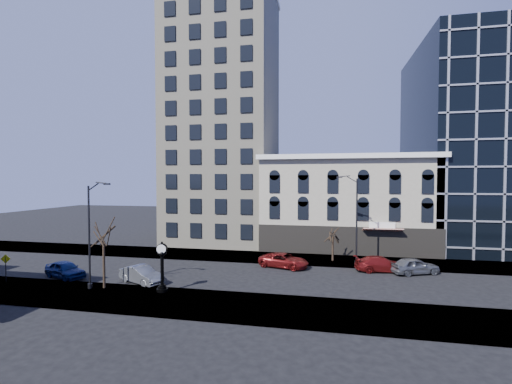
% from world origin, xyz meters
% --- Properties ---
extents(ground, '(160.00, 160.00, 0.00)m').
position_xyz_m(ground, '(0.00, 0.00, 0.00)').
color(ground, black).
rests_on(ground, ground).
extents(sidewalk_far, '(160.00, 6.00, 0.12)m').
position_xyz_m(sidewalk_far, '(0.00, 8.00, 0.06)').
color(sidewalk_far, gray).
rests_on(sidewalk_far, ground).
extents(sidewalk_near, '(160.00, 6.00, 0.12)m').
position_xyz_m(sidewalk_near, '(0.00, -8.00, 0.06)').
color(sidewalk_near, gray).
rests_on(sidewalk_near, ground).
extents(cream_tower, '(15.90, 15.40, 42.50)m').
position_xyz_m(cream_tower, '(-6.11, 18.88, 19.32)').
color(cream_tower, '#BAB296').
rests_on(cream_tower, ground).
extents(victorian_row, '(22.60, 11.19, 12.50)m').
position_xyz_m(victorian_row, '(12.00, 15.89, 6.00)').
color(victorian_row, '#A9A28B').
rests_on(victorian_row, ground).
extents(glass_office, '(20.00, 20.15, 28.00)m').
position_xyz_m(glass_office, '(32.00, 20.91, 14.00)').
color(glass_office, black).
rests_on(glass_office, ground).
extents(street_clock, '(0.94, 0.94, 4.13)m').
position_xyz_m(street_clock, '(-3.84, -6.17, 1.99)').
color(street_clock, black).
rests_on(street_clock, sidewalk_near).
extents(street_lamp_near, '(2.38, 0.55, 9.19)m').
position_xyz_m(street_lamp_near, '(-9.55, -6.70, 7.06)').
color(street_lamp_near, black).
rests_on(street_lamp_near, sidewalk_near).
extents(street_lamp_far, '(2.46, 1.09, 9.86)m').
position_xyz_m(street_lamp_far, '(11.95, 6.24, 7.56)').
color(street_lamp_far, black).
rests_on(street_lamp_far, sidewalk_far).
extents(bare_tree_near, '(3.76, 3.76, 6.45)m').
position_xyz_m(bare_tree_near, '(-9.13, -6.25, 4.99)').
color(bare_tree_near, '#312418').
rests_on(bare_tree_near, sidewalk_near).
extents(bare_tree_far, '(2.55, 2.55, 4.37)m').
position_xyz_m(bare_tree_far, '(10.19, 7.64, 3.41)').
color(bare_tree_far, '#312418').
rests_on(bare_tree_far, sidewalk_far).
extents(warning_sign, '(0.78, 0.32, 2.51)m').
position_xyz_m(warning_sign, '(-18.79, -6.55, 1.85)').
color(warning_sign, black).
rests_on(warning_sign, sidewalk_near).
extents(car_near_a, '(4.99, 3.40, 1.58)m').
position_xyz_m(car_near_a, '(-14.90, -3.94, 0.79)').
color(car_near_a, '#0C194C').
rests_on(car_near_a, ground).
extents(car_near_b, '(4.88, 3.36, 1.52)m').
position_xyz_m(car_near_b, '(-6.92, -4.04, 0.76)').
color(car_near_b, '#595B60').
rests_on(car_near_b, ground).
extents(car_far_a, '(5.76, 3.78, 1.47)m').
position_xyz_m(car_far_a, '(5.01, 3.98, 0.74)').
color(car_far_a, maroon).
rests_on(car_far_a, ground).
extents(car_far_b, '(5.47, 2.88, 1.51)m').
position_xyz_m(car_far_b, '(14.91, 4.29, 0.76)').
color(car_far_b, maroon).
rests_on(car_far_b, ground).
extents(car_far_c, '(5.11, 3.56, 1.61)m').
position_xyz_m(car_far_c, '(17.99, 3.95, 0.81)').
color(car_far_c, '#595B60').
rests_on(car_far_c, ground).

